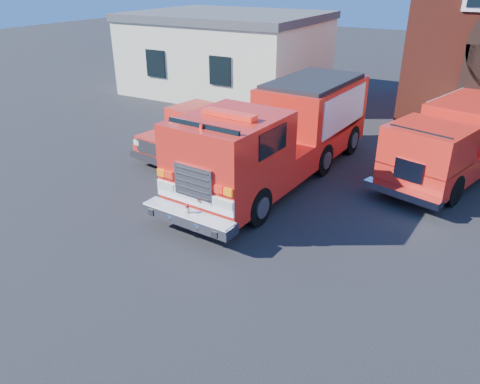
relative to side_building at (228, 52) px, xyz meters
The scene contains 5 objects.
ground 15.96m from the side_building, 55.30° to the right, with size 100.00×100.00×0.00m, color black.
side_building is the anchor object (origin of this frame).
fire_engine 13.01m from the side_building, 51.00° to the right, with size 3.30×9.81×2.98m.
pickup_truck 10.33m from the side_building, 64.06° to the right, with size 2.86×5.78×1.81m.
secondary_truck 14.94m from the side_building, 26.70° to the right, with size 4.19×7.81×2.42m.
Camera 1 is at (5.40, -10.55, 6.43)m, focal length 35.00 mm.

